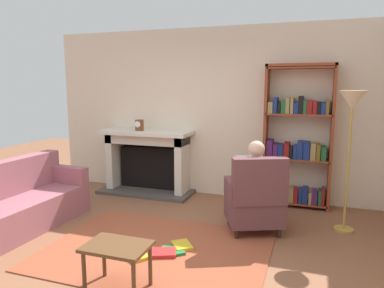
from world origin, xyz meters
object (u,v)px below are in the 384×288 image
Objects in this scene: seated_reader at (253,181)px; sofa_floral at (21,203)px; fireplace at (148,159)px; floor_lamp at (352,113)px; bookshelf at (297,141)px; side_table at (117,252)px; mantel_clock at (139,125)px; armchair_reading at (255,199)px.

sofa_floral is (-2.78, -0.91, -0.30)m from seated_reader.
fireplace is 0.91× the size of floor_lamp.
floor_lamp reaches higher than sofa_floral.
bookshelf is 1.22× the size of sofa_floral.
bookshelf is 1.24m from seated_reader.
bookshelf is 1.12m from floor_lamp.
bookshelf reaches higher than fireplace.
side_table is (1.89, -0.85, 0.04)m from sofa_floral.
floor_lamp reaches higher than mantel_clock.
side_table is at bearing -69.44° from fireplace.
sofa_floral is at bearing -5.37° from seated_reader.
floor_lamp reaches higher than seated_reader.
mantel_clock reaches higher than seated_reader.
bookshelf reaches higher than side_table.
armchair_reading is 0.23m from seated_reader.
armchair_reading is 0.85× the size of seated_reader.
sofa_floral is 3.08× the size of side_table.
fireplace is at bearing -20.96° from sofa_floral.
floor_lamp is (1.04, 0.42, 1.04)m from armchair_reading.
floor_lamp is at bearing -13.91° from fireplace.
armchair_reading is at bearing -72.12° from sofa_floral.
side_table is 0.32× the size of floor_lamp.
side_table is 3.07m from floor_lamp.
bookshelf is 1.38m from armchair_reading.
mantel_clock is 0.18× the size of armchair_reading.
seated_reader is (1.95, -1.06, 0.06)m from fireplace.
fireplace is 2.31m from armchair_reading.
sofa_floral is at bearing -162.57° from floor_lamp.
floor_lamp reaches higher than side_table.
sofa_floral is 2.08m from side_table.
armchair_reading is (2.09, -1.06, -0.72)m from mantel_clock.
armchair_reading is at bearing 90.00° from seated_reader.
mantel_clock is at bearing -50.40° from armchair_reading.
bookshelf reaches higher than mantel_clock.
floor_lamp is at bearing -70.49° from sofa_floral.
fireplace is at bearing -53.82° from armchair_reading.
fireplace is 2.22m from seated_reader.
bookshelf is at bearing 129.12° from floor_lamp.
side_table is (-0.89, -1.76, -0.26)m from seated_reader.
armchair_reading is at bearing 60.51° from side_table.
sofa_floral is at bearing 155.79° from side_table.
floor_lamp is (3.04, -0.75, 0.91)m from fireplace.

